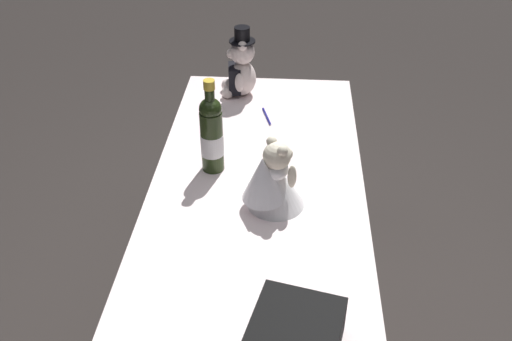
{
  "coord_description": "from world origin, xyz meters",
  "views": [
    {
      "loc": [
        1.48,
        0.1,
        1.92
      ],
      "look_at": [
        0.0,
        0.0,
        0.88
      ],
      "focal_mm": 39.97,
      "sensor_mm": 36.0,
      "label": 1
    }
  ],
  "objects_px": {
    "champagne_bottle": "(212,133)",
    "signing_pen": "(267,117)",
    "teddy_bear_groom": "(240,69)",
    "teddy_bear_bride": "(272,179)"
  },
  "relations": [
    {
      "from": "teddy_bear_bride",
      "to": "champagne_bottle",
      "type": "xyz_separation_m",
      "value": [
        -0.19,
        -0.22,
        0.04
      ]
    },
    {
      "from": "teddy_bear_bride",
      "to": "champagne_bottle",
      "type": "distance_m",
      "value": 0.29
    },
    {
      "from": "teddy_bear_groom",
      "to": "signing_pen",
      "type": "relative_size",
      "value": 2.2
    },
    {
      "from": "champagne_bottle",
      "to": "signing_pen",
      "type": "height_order",
      "value": "champagne_bottle"
    },
    {
      "from": "signing_pen",
      "to": "teddy_bear_groom",
      "type": "bearing_deg",
      "value": -147.98
    },
    {
      "from": "teddy_bear_bride",
      "to": "teddy_bear_groom",
      "type": "bearing_deg",
      "value": -167.3
    },
    {
      "from": "teddy_bear_bride",
      "to": "signing_pen",
      "type": "xyz_separation_m",
      "value": [
        -0.56,
        -0.05,
        -0.1
      ]
    },
    {
      "from": "teddy_bear_groom",
      "to": "signing_pen",
      "type": "height_order",
      "value": "teddy_bear_groom"
    },
    {
      "from": "teddy_bear_groom",
      "to": "teddy_bear_bride",
      "type": "xyz_separation_m",
      "value": [
        0.76,
        0.17,
        -0.02
      ]
    },
    {
      "from": "teddy_bear_groom",
      "to": "teddy_bear_bride",
      "type": "bearing_deg",
      "value": 12.7
    }
  ]
}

